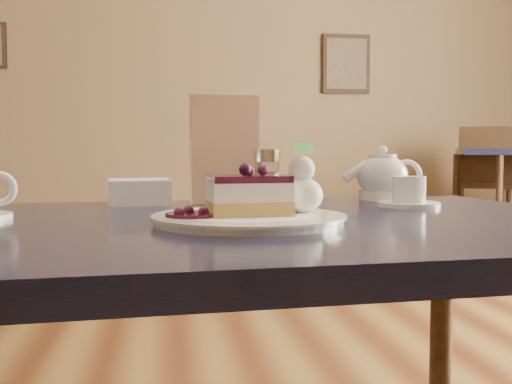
{
  "coord_description": "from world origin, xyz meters",
  "views": [
    {
      "loc": [
        0.09,
        -0.93,
        0.82
      ],
      "look_at": [
        0.21,
        -0.1,
        0.76
      ],
      "focal_mm": 45.0,
      "sensor_mm": 36.0,
      "label": 1
    }
  ],
  "objects": [
    {
      "name": "napkin_stack",
      "position": [
        0.04,
        0.31,
        0.73
      ],
      "size": [
        0.12,
        0.12,
        0.05
      ],
      "primitive_type": "cube",
      "rotation": [
        0.0,
        0.0,
        0.08
      ],
      "color": "white",
      "rests_on": "main_table"
    },
    {
      "name": "dessert_plate",
      "position": [
        0.21,
        -0.03,
        0.72
      ],
      "size": [
        0.27,
        0.27,
        0.01
      ],
      "primitive_type": "cylinder",
      "color": "white",
      "rests_on": "main_table"
    },
    {
      "name": "tea_set",
      "position": [
        0.53,
        0.31,
        0.75
      ],
      "size": [
        0.15,
        0.27,
        0.1
      ],
      "color": "white",
      "rests_on": "main_table"
    },
    {
      "name": "berry_sauce",
      "position": [
        0.13,
        -0.04,
        0.73
      ],
      "size": [
        0.08,
        0.08,
        0.01
      ],
      "primitive_type": "cylinder",
      "color": "#3D0D2C",
      "rests_on": "dessert_plate"
    },
    {
      "name": "main_table",
      "position": [
        0.2,
        0.01,
        0.64
      ],
      "size": [
        1.2,
        0.85,
        0.71
      ],
      "rotation": [
        0.0,
        0.0,
        0.08
      ],
      "color": "black",
      "rests_on": "ground"
    },
    {
      "name": "cheesecake_slice",
      "position": [
        0.21,
        -0.03,
        0.75
      ],
      "size": [
        0.12,
        0.09,
        0.06
      ],
      "rotation": [
        0.0,
        0.0,
        0.08
      ],
      "color": "tan",
      "rests_on": "dessert_plate"
    },
    {
      "name": "whipped_cream",
      "position": [
        0.29,
        -0.02,
        0.75
      ],
      "size": [
        0.06,
        0.06,
        0.06
      ],
      "color": "white",
      "rests_on": "dessert_plate"
    },
    {
      "name": "menu_card",
      "position": [
        0.2,
        0.32,
        0.81
      ],
      "size": [
        0.13,
        0.04,
        0.21
      ],
      "primitive_type": "cube",
      "rotation": [
        0.0,
        0.0,
        0.08
      ],
      "color": "#F6E3C3",
      "rests_on": "main_table"
    },
    {
      "name": "sugar_shaker",
      "position": [
        0.29,
        0.32,
        0.76
      ],
      "size": [
        0.06,
        0.06,
        0.1
      ],
      "color": "white",
      "rests_on": "main_table"
    }
  ]
}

